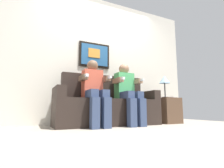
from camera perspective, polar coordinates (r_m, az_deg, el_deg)
ground_plane at (r=2.84m, az=1.34°, el=-13.75°), size 5.50×5.50×0.00m
back_wall_assembly at (r=3.66m, az=-4.21°, el=8.14°), size 4.23×0.10×2.60m
couch at (r=3.12m, az=-1.40°, el=-7.49°), size 1.83×0.58×0.90m
person_on_left at (r=2.87m, az=-5.67°, el=-1.52°), size 0.46×0.56×1.11m
person_on_right at (r=3.13m, az=5.06°, el=-2.06°), size 0.46×0.56×1.11m
side_table_right at (r=3.73m, az=17.55°, el=-8.16°), size 0.40×0.40×0.50m
table_lamp at (r=3.77m, az=16.60°, el=1.09°), size 0.22×0.22×0.46m
spare_remote_on_table at (r=3.66m, az=18.73°, el=-4.05°), size 0.04×0.13×0.02m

